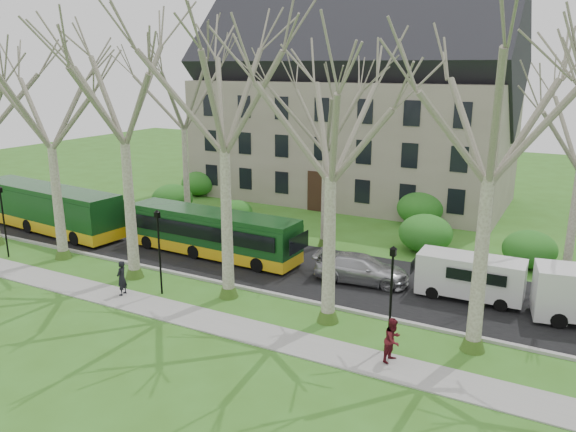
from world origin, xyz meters
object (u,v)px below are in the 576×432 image
(pedestrian_b, at_px, (393,340))
(pedestrian_a, at_px, (122,278))
(van_a, at_px, (470,278))
(bus_follow, at_px, (212,233))
(bus_lead, at_px, (48,208))
(sedan, at_px, (361,269))

(pedestrian_b, bearing_deg, pedestrian_a, 103.36)
(van_a, bearing_deg, bus_follow, -178.81)
(bus_lead, height_order, pedestrian_a, bus_lead)
(bus_follow, relative_size, sedan, 2.25)
(bus_lead, bearing_deg, van_a, 8.47)
(pedestrian_a, bearing_deg, sedan, 115.10)
(pedestrian_a, bearing_deg, van_a, 105.20)
(bus_lead, relative_size, bus_follow, 1.13)
(sedan, bearing_deg, pedestrian_a, 119.31)
(bus_follow, distance_m, van_a, 15.09)
(bus_follow, bearing_deg, sedan, 3.02)
(bus_follow, relative_size, pedestrian_b, 6.35)
(van_a, height_order, pedestrian_a, van_a)
(sedan, distance_m, pedestrian_a, 12.39)
(bus_follow, bearing_deg, van_a, 4.02)
(van_a, relative_size, pedestrian_b, 2.81)
(van_a, distance_m, pedestrian_a, 17.30)
(sedan, relative_size, pedestrian_a, 2.83)
(van_a, height_order, pedestrian_b, van_a)
(bus_lead, distance_m, bus_follow, 13.28)
(bus_lead, relative_size, sedan, 2.54)
(van_a, distance_m, pedestrian_b, 7.78)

